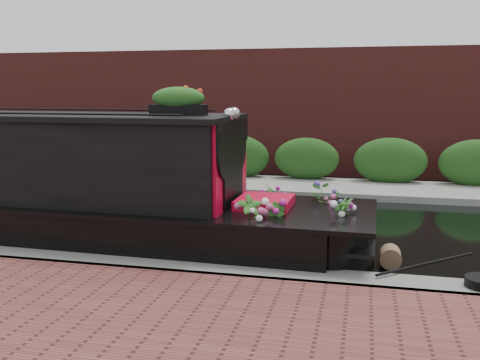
# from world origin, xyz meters

# --- Properties ---
(ground) EXTENTS (80.00, 80.00, 0.00)m
(ground) POSITION_xyz_m (0.00, 0.00, 0.00)
(ground) COLOR black
(ground) RESTS_ON ground
(near_bank_coping) EXTENTS (40.00, 0.60, 0.50)m
(near_bank_coping) POSITION_xyz_m (0.00, -3.30, 0.00)
(near_bank_coping) COLOR slate
(near_bank_coping) RESTS_ON ground
(far_bank_path) EXTENTS (40.00, 2.40, 0.34)m
(far_bank_path) POSITION_xyz_m (0.00, 4.20, 0.00)
(far_bank_path) COLOR gray
(far_bank_path) RESTS_ON ground
(far_hedge) EXTENTS (40.00, 1.10, 2.80)m
(far_hedge) POSITION_xyz_m (0.00, 5.10, 0.00)
(far_hedge) COLOR #1F4717
(far_hedge) RESTS_ON ground
(far_brick_wall) EXTENTS (40.00, 1.00, 8.00)m
(far_brick_wall) POSITION_xyz_m (0.00, 7.20, 0.00)
(far_brick_wall) COLOR maroon
(far_brick_wall) RESTS_ON ground
(rope_fender) EXTENTS (0.33, 0.36, 0.33)m
(rope_fender) POSITION_xyz_m (4.20, -1.96, 0.16)
(rope_fender) COLOR brown
(rope_fender) RESTS_ON ground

